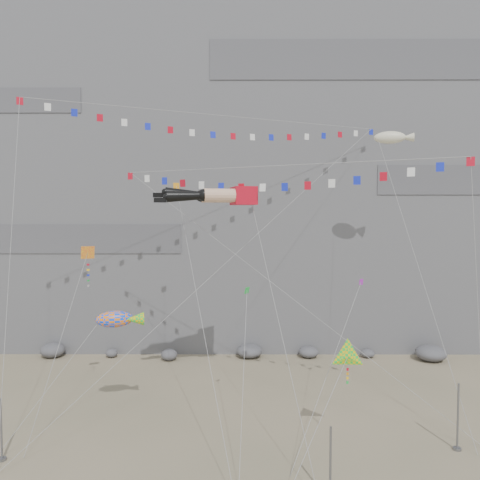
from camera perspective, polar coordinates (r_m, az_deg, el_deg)
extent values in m
plane|color=gray|center=(33.05, 1.71, -22.83)|extent=(120.00, 120.00, 0.00)
cube|color=slate|center=(62.63, 0.95, 12.77)|extent=(80.00, 28.00, 50.00)
cylinder|color=slate|center=(32.72, -27.09, -19.89)|extent=(0.12, 0.12, 3.70)
cylinder|color=slate|center=(26.34, 10.97, -25.30)|extent=(0.12, 0.12, 3.88)
cylinder|color=slate|center=(33.36, 25.02, -18.96)|extent=(0.12, 0.12, 4.16)
cube|color=red|center=(34.30, 0.43, 5.39)|extent=(2.07, 2.52, 1.30)
cylinder|color=#DBA989|center=(33.27, -2.52, 5.46)|extent=(2.37, 1.44, 0.96)
sphere|color=black|center=(33.08, -4.41, 5.47)|extent=(0.88, 0.88, 0.88)
cone|color=black|center=(32.91, -6.67, 5.34)|extent=(2.75, 1.38, 0.90)
cube|color=black|center=(32.75, -9.73, 4.81)|extent=(0.92, 0.57, 0.32)
cylinder|color=#DBA989|center=(34.55, -2.92, 5.37)|extent=(2.37, 1.44, 0.96)
sphere|color=black|center=(34.37, -4.74, 5.38)|extent=(0.88, 0.88, 0.88)
cone|color=black|center=(34.21, -6.91, 5.59)|extent=(2.77, 1.39, 0.96)
cube|color=black|center=(34.07, -9.86, 5.42)|extent=(0.92, 0.57, 0.32)
cylinder|color=gray|center=(29.17, 4.23, -9.80)|extent=(0.03, 0.03, 20.06)
cylinder|color=gray|center=(33.63, -12.87, -2.10)|extent=(0.03, 0.03, 29.77)
cylinder|color=gray|center=(32.00, 15.95, -6.94)|extent=(0.03, 0.03, 22.34)
cylinder|color=gray|center=(33.91, -21.19, -11.77)|extent=(0.03, 0.03, 13.77)
cube|color=slate|center=(33.14, -24.87, -22.95)|extent=(0.16, 0.16, 0.10)
cylinder|color=gray|center=(32.98, -21.30, -16.17)|extent=(0.03, 0.03, 10.71)
cylinder|color=gray|center=(27.23, 9.26, -21.89)|extent=(0.03, 0.03, 10.45)
cylinder|color=gray|center=(36.54, 21.75, -3.26)|extent=(0.03, 0.03, 24.72)
cube|color=slate|center=(33.94, 27.02, -22.35)|extent=(0.16, 0.16, 0.10)
cylinder|color=gray|center=(31.39, -5.06, -7.95)|extent=(0.03, 0.03, 23.65)
cylinder|color=gray|center=(31.91, 11.03, -14.66)|extent=(0.03, 0.03, 14.89)
cube|color=slate|center=(28.96, 6.10, -26.73)|extent=(0.16, 0.16, 0.10)
cylinder|color=gray|center=(29.37, 0.42, -16.34)|extent=(0.03, 0.03, 12.14)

